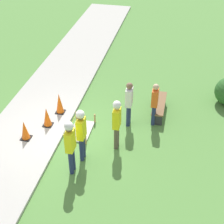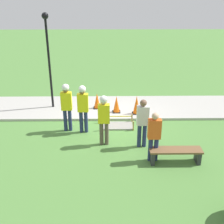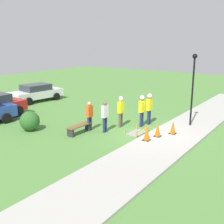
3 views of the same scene
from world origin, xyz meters
name	(u,v)px [view 1 (image 1 of 3)]	position (x,y,z in m)	size (l,w,h in m)	color
ground_plane	(63,136)	(0.00, 0.00, 0.00)	(60.00, 60.00, 0.00)	#51843D
sidewalk	(27,130)	(0.00, -1.36, 0.05)	(28.00, 2.72, 0.10)	#ADAAA3
wet_concrete_patch	(81,131)	(-0.39, 0.54, 0.04)	(1.27, 0.75, 0.39)	gray
traffic_cone_near_patch	(60,103)	(-1.25, -0.53, 0.50)	(0.34, 0.34, 0.82)	black
traffic_cone_far_patch	(47,117)	(-0.39, -0.70, 0.46)	(0.34, 0.34, 0.73)	black
traffic_cone_sidewalk_edge	(25,130)	(0.47, -1.16, 0.45)	(0.34, 0.34, 0.71)	black
park_bench	(159,106)	(-2.13, 3.11, 0.33)	(1.64, 0.44, 0.47)	#2D2D33
worker_supervisor	(81,131)	(0.91, 0.99, 1.13)	(0.40, 0.27, 1.88)	navy
worker_assistant	(117,120)	(0.12, 1.93, 1.10)	(0.40, 0.26, 1.83)	brown
worker_trainee	(70,143)	(1.54, 0.84, 1.15)	(0.40, 0.27, 1.89)	navy
bystander_in_orange_shirt	(155,102)	(-1.45, 2.98, 0.94)	(0.40, 0.22, 1.66)	navy
bystander_in_gray_shirt	(129,102)	(-1.19, 2.11, 0.99)	(0.40, 0.23, 1.75)	navy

